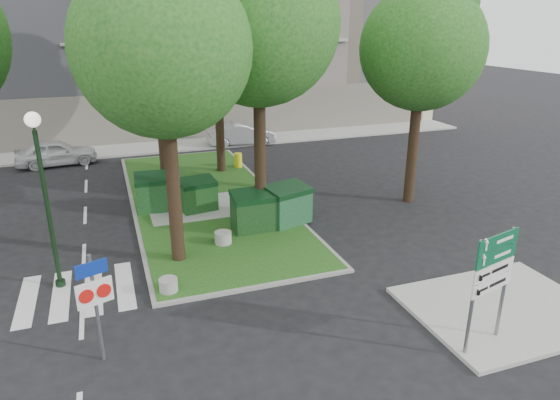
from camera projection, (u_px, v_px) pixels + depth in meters
name	position (u px, v px, depth m)	size (l,w,h in m)	color
ground	(243.00, 290.00, 14.88)	(120.00, 120.00, 0.00)	black
median_island	(205.00, 200.00, 22.10)	(6.00, 16.00, 0.12)	#154714
median_kerb	(205.00, 200.00, 22.10)	(6.30, 16.30, 0.10)	gray
sidewalk_corner	(503.00, 309.00, 13.81)	(5.00, 4.00, 0.12)	#999993
building_sidewalk	(163.00, 147.00, 31.23)	(42.00, 3.00, 0.12)	#999993
zebra_crossing	(109.00, 287.00, 15.02)	(5.00, 3.00, 0.01)	silver
apartment_building	(141.00, 13.00, 35.14)	(41.00, 12.00, 16.00)	#C2B791
tree_median_near_left	(164.00, 30.00, 14.19)	(5.20, 5.20, 10.53)	black
tree_median_near_right	(260.00, 7.00, 16.83)	(5.60, 5.60, 11.46)	black
tree_median_mid	(157.00, 35.00, 20.21)	(4.80, 4.80, 9.99)	black
tree_median_far	(216.00, 3.00, 23.41)	(5.80, 5.80, 11.93)	black
tree_street_right	(424.00, 36.00, 19.82)	(5.00, 5.00, 10.06)	black
dumpster_a	(156.00, 192.00, 20.62)	(1.72, 1.26, 1.54)	#113E15
dumpster_b	(198.00, 195.00, 20.57)	(1.62, 1.25, 1.37)	#123F12
dumpster_c	(254.00, 211.00, 18.68)	(1.62, 1.13, 1.50)	black
dumpster_d	(288.00, 205.00, 19.25)	(1.94, 1.62, 1.55)	#154625
bollard_left	(168.00, 285.00, 14.55)	(0.54, 0.54, 0.39)	gray
bollard_right	(263.00, 225.00, 18.76)	(0.54, 0.54, 0.38)	gray
bollard_mid	(223.00, 237.00, 17.64)	(0.60, 0.60, 0.43)	gray
litter_bin	(238.00, 160.00, 26.65)	(0.43, 0.43, 0.75)	yellow
street_lamp	(43.00, 182.00, 13.98)	(0.42, 0.42, 5.29)	black
traffic_sign_pole	(94.00, 294.00, 11.25)	(0.79, 0.33, 2.76)	slate
directional_sign	(492.00, 273.00, 11.59)	(1.43, 0.42, 2.94)	slate
car_white	(56.00, 153.00, 27.27)	(1.68, 4.17, 1.42)	silver
car_silver	(241.00, 134.00, 31.65)	(1.48, 4.26, 1.40)	#A5A6AD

